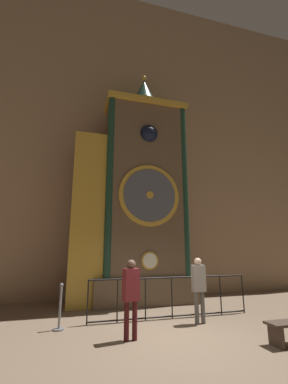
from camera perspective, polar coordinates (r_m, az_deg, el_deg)
ground_plane at (r=6.33m, az=6.47°, el=-29.83°), size 28.00×28.00×0.00m
cathedral_back_wall at (r=12.26m, az=-4.19°, el=13.79°), size 24.00×0.32×14.67m
clock_tower at (r=9.94m, az=-2.11°, el=-1.26°), size 4.62×1.80×9.31m
railing_fence at (r=7.88m, az=6.21°, el=-21.77°), size 4.72×0.05×1.11m
visitor_near at (r=6.02m, az=-2.92°, el=-21.11°), size 0.37×0.28×1.65m
visitor_far at (r=7.42m, az=12.05°, el=-19.27°), size 0.36×0.26×1.65m
stanchion_post at (r=7.15m, az=-18.24°, el=-24.40°), size 0.28×0.28×1.07m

